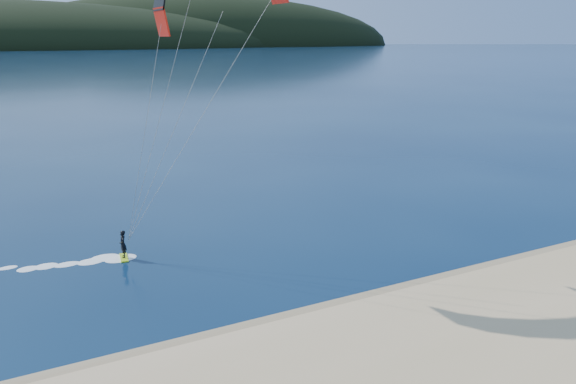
% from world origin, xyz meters
% --- Properties ---
extents(wet_sand, '(220.00, 2.50, 0.10)m').
position_xyz_m(wet_sand, '(0.00, 4.50, 0.05)').
color(wet_sand, '#987C58').
rests_on(wet_sand, ground).
extents(headland, '(1200.00, 310.00, 140.00)m').
position_xyz_m(headland, '(0.63, 745.28, 0.00)').
color(headland, black).
rests_on(headland, ground).
extents(kitesurfer_near, '(20.60, 6.25, 17.69)m').
position_xyz_m(kitesurfer_near, '(1.63, 13.68, 14.28)').
color(kitesurfer_near, '#AFD919').
rests_on(kitesurfer_near, ground).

